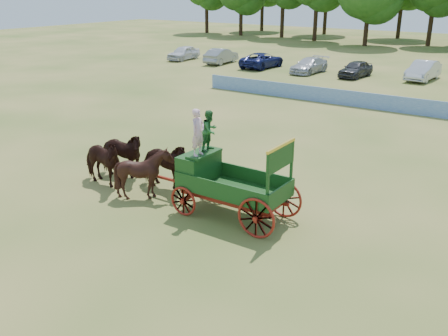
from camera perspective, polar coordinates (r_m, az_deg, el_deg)
ground at (r=18.86m, az=1.42°, el=-4.08°), size 160.00×160.00×0.00m
horse_lead_left at (r=20.86m, az=-13.91°, el=0.72°), size 2.44×1.20×2.02m
horse_lead_right at (r=21.56m, az=-11.76°, el=1.53°), size 2.55×1.50×2.02m
horse_wheel_left at (r=19.22m, az=-9.08°, el=-0.60°), size 2.00×1.82×2.02m
horse_wheel_right at (r=19.97m, az=-6.94°, el=0.31°), size 2.50×1.34×2.02m
farm_dray at (r=17.63m, az=-0.87°, el=-0.15°), size 6.00×2.00×3.80m
sponsor_banner at (r=34.81m, az=16.50°, el=7.35°), size 26.00×0.08×1.05m
parked_cars at (r=45.70m, az=22.51°, el=9.84°), size 52.06×7.10×1.65m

